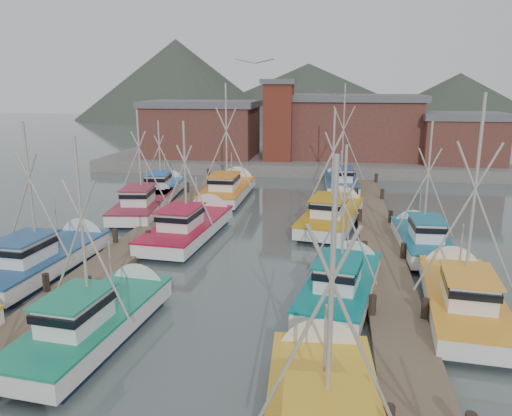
% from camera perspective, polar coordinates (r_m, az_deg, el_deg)
% --- Properties ---
extents(ground, '(260.00, 260.00, 0.00)m').
position_cam_1_polar(ground, '(23.05, -2.53, -9.69)').
color(ground, '#475553').
rests_on(ground, ground).
extents(dock_left, '(2.30, 46.00, 1.50)m').
position_cam_1_polar(dock_left, '(28.67, -14.70, -4.87)').
color(dock_left, brown).
rests_on(dock_left, ground).
extents(dock_right, '(2.30, 46.00, 1.50)m').
position_cam_1_polar(dock_right, '(26.41, 14.49, -6.49)').
color(dock_right, brown).
rests_on(dock_right, ground).
extents(quay, '(44.00, 16.00, 1.20)m').
position_cam_1_polar(quay, '(58.45, 4.97, 5.44)').
color(quay, gray).
rests_on(quay, ground).
extents(shed_left, '(12.72, 8.48, 6.20)m').
position_cam_1_polar(shed_left, '(57.95, -6.16, 9.06)').
color(shed_left, brown).
rests_on(shed_left, quay).
extents(shed_center, '(14.84, 9.54, 6.90)m').
position_cam_1_polar(shed_center, '(57.84, 11.07, 9.22)').
color(shed_center, brown).
rests_on(shed_center, quay).
extents(shed_right, '(8.48, 6.36, 5.20)m').
position_cam_1_polar(shed_right, '(56.32, 22.44, 7.44)').
color(shed_right, brown).
rests_on(shed_right, quay).
extents(lookout_tower, '(3.60, 3.60, 8.50)m').
position_cam_1_polar(lookout_tower, '(54.15, 2.60, 10.07)').
color(lookout_tower, maroon).
rests_on(lookout_tower, quay).
extents(distant_hills, '(175.00, 140.00, 42.00)m').
position_cam_1_polar(distant_hills, '(144.55, 2.59, 10.32)').
color(distant_hills, '#3C4539').
rests_on(distant_hills, ground).
extents(boat_4, '(3.41, 8.85, 8.30)m').
position_cam_1_polar(boat_4, '(20.06, -17.32, -11.99)').
color(boat_4, '#0F1B33').
rests_on(boat_4, ground).
extents(boat_5, '(3.93, 8.80, 7.57)m').
position_cam_1_polar(boat_5, '(22.71, 9.91, -8.42)').
color(boat_5, '#0F1B33').
rests_on(boat_5, ground).
extents(boat_6, '(3.54, 9.46, 8.41)m').
position_cam_1_polar(boat_6, '(27.53, -22.74, -5.28)').
color(boat_6, '#0F1B33').
rests_on(boat_6, ground).
extents(boat_7, '(3.92, 9.16, 9.74)m').
position_cam_1_polar(boat_7, '(22.71, 22.31, -9.28)').
color(boat_7, '#0F1B33').
rests_on(boat_7, ground).
extents(boat_8, '(3.71, 10.01, 8.07)m').
position_cam_1_polar(boat_8, '(31.22, -7.39, -2.07)').
color(boat_8, '#0F1B33').
rests_on(boat_8, ground).
extents(boat_9, '(4.56, 10.21, 8.69)m').
position_cam_1_polar(boat_9, '(34.07, 8.80, -0.74)').
color(boat_9, '#0F1B33').
rests_on(boat_9, ground).
extents(boat_10, '(4.08, 9.67, 8.36)m').
position_cam_1_polar(boat_10, '(37.56, -12.60, 0.47)').
color(boat_10, '#0F1B33').
rests_on(boat_10, ground).
extents(boat_11, '(3.23, 8.03, 7.97)m').
position_cam_1_polar(boat_11, '(29.96, 18.27, -3.36)').
color(boat_11, '#0F1B33').
rests_on(boat_11, ground).
extents(boat_12, '(4.15, 10.14, 10.26)m').
position_cam_1_polar(boat_12, '(41.78, -3.09, 2.15)').
color(boat_12, '#0F1B33').
rests_on(boat_12, ground).
extents(boat_13, '(3.95, 8.84, 10.03)m').
position_cam_1_polar(boat_13, '(45.45, 9.67, 2.94)').
color(boat_13, '#0F1B33').
rests_on(boat_13, ground).
extents(boat_14, '(3.46, 8.68, 7.08)m').
position_cam_1_polar(boat_14, '(42.83, -10.57, 2.21)').
color(boat_14, '#0F1B33').
rests_on(boat_14, ground).
extents(gull_near, '(1.54, 0.60, 0.24)m').
position_cam_1_polar(gull_near, '(20.50, -0.15, 16.36)').
color(gull_near, gray).
rests_on(gull_near, ground).
extents(gull_far, '(1.55, 0.66, 0.24)m').
position_cam_1_polar(gull_far, '(20.92, 9.04, 12.80)').
color(gull_far, gray).
rests_on(gull_far, ground).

